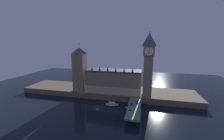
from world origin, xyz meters
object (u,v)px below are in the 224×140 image
object	(u,v)px
street_lamp_far	(130,97)
boat_upstream	(112,104)
car_northbound_trail	(130,111)
clock_tower	(148,63)
pedestrian_near_rail	(127,109)
street_lamp_near	(126,109)
car_southbound_trail	(138,102)
car_northbound_lead	(132,104)
victoria_tower	(80,69)
street_lamp_mid	(141,103)

from	to	relation	value
street_lamp_far	boat_upstream	size ratio (longest dim) A/B	0.44
car_northbound_trail	boat_upstream	bearing A→B (deg)	134.65
clock_tower	boat_upstream	world-z (taller)	clock_tower
pedestrian_near_rail	street_lamp_near	distance (m)	8.39
car_southbound_trail	boat_upstream	world-z (taller)	car_southbound_trail
car_southbound_trail	street_lamp_far	distance (m)	10.47
car_northbound_trail	pedestrian_near_rail	xyz separation A→B (m)	(-2.74, 3.64, 0.27)
car_northbound_trail	boat_upstream	xyz separation A→B (m)	(-21.23, 21.50, -5.57)
car_southbound_trail	boat_upstream	xyz separation A→B (m)	(-26.71, 1.09, -5.51)
car_northbound_trail	boat_upstream	size ratio (longest dim) A/B	0.27
car_northbound_lead	street_lamp_far	xyz separation A→B (m)	(-3.14, 10.83, 3.37)
street_lamp_near	victoria_tower	bearing A→B (deg)	143.20
clock_tower	boat_upstream	xyz separation A→B (m)	(-36.00, -20.34, -43.01)
car_northbound_lead	car_northbound_trail	bearing A→B (deg)	-90.00
car_northbound_trail	car_southbound_trail	xyz separation A→B (m)	(5.48, 20.40, -0.06)
car_northbound_lead	street_lamp_near	bearing A→B (deg)	-99.57
car_northbound_trail	street_lamp_mid	bearing A→B (deg)	50.80
street_lamp_far	boat_upstream	world-z (taller)	street_lamp_far
car_northbound_trail	street_lamp_near	bearing A→B (deg)	-127.09
street_lamp_far	street_lamp_near	bearing A→B (deg)	-90.00
street_lamp_near	clock_tower	bearing A→B (deg)	68.73
victoria_tower	street_lamp_near	size ratio (longest dim) A/B	9.20
victoria_tower	car_southbound_trail	world-z (taller)	victoria_tower
clock_tower	victoria_tower	world-z (taller)	clock_tower
pedestrian_near_rail	street_lamp_mid	xyz separation A→B (m)	(11.36, 6.93, 3.39)
street_lamp_mid	street_lamp_near	bearing A→B (deg)	-128.62
car_northbound_trail	boat_upstream	distance (m)	30.72
car_northbound_lead	street_lamp_near	xyz separation A→B (m)	(-3.14, -18.61, 3.40)
car_northbound_lead	boat_upstream	xyz separation A→B (m)	(-21.23, 7.04, -5.53)
clock_tower	street_lamp_mid	world-z (taller)	clock_tower
victoria_tower	car_southbound_trail	size ratio (longest dim) A/B	14.26
car_southbound_trail	street_lamp_mid	distance (m)	10.98
car_northbound_trail	boat_upstream	world-z (taller)	car_northbound_trail
street_lamp_near	boat_upstream	world-z (taller)	street_lamp_near
street_lamp_near	boat_upstream	xyz separation A→B (m)	(-18.09, 25.65, -8.93)
car_northbound_trail	street_lamp_far	distance (m)	25.70
clock_tower	car_southbound_trail	distance (m)	44.19
car_northbound_trail	street_lamp_near	xyz separation A→B (m)	(-3.14, -4.15, 3.36)
street_lamp_near	boat_upstream	size ratio (longest dim) A/B	0.44
street_lamp_far	boat_upstream	xyz separation A→B (m)	(-18.09, -3.79, -8.90)
victoria_tower	car_southbound_trail	xyz separation A→B (m)	(73.23, -23.78, -26.89)
car_northbound_trail	pedestrian_near_rail	distance (m)	4.56
victoria_tower	street_lamp_near	bearing A→B (deg)	-36.80
clock_tower	car_northbound_lead	distance (m)	48.71
pedestrian_near_rail	street_lamp_mid	distance (m)	13.73
street_lamp_near	boat_upstream	distance (m)	32.63
pedestrian_near_rail	street_lamp_far	size ratio (longest dim) A/B	0.28
car_northbound_lead	car_southbound_trail	xyz separation A→B (m)	(5.48, 5.95, -0.02)
pedestrian_near_rail	street_lamp_far	xyz separation A→B (m)	(-0.40, 21.65, 3.07)
car_northbound_lead	car_northbound_trail	size ratio (longest dim) A/B	1.07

